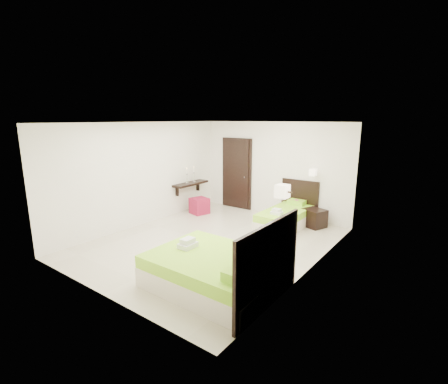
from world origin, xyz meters
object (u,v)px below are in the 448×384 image
Objects in this scene: nightstand at (314,218)px; bed_double at (218,270)px; bed_single at (287,216)px; ottoman at (199,206)px.

bed_double is at bearing -71.07° from nightstand.
nightstand is (0.57, 0.40, -0.04)m from bed_single.
ottoman is (-2.53, -0.43, -0.04)m from bed_single.
ottoman is at bearing 134.73° from bed_double.
nightstand is 1.13× the size of ottoman.
bed_single is 2.57m from ottoman.
bed_double reaches higher than nightstand.
bed_single is at bearing -124.20° from nightstand.
ottoman is (-2.99, 3.02, -0.08)m from bed_double.
nightstand is at bearing 35.27° from bed_single.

